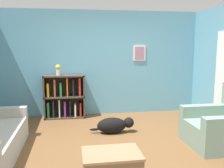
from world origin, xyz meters
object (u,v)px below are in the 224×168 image
dog (114,125)px  vase (58,69)px  recliner_chair (223,126)px  bookshelf (64,97)px

dog → vase: bearing=131.6°
recliner_chair → dog: recliner_chair is taller
bookshelf → vase: vase is taller
dog → vase: (-1.13, 1.27, 1.02)m
recliner_chair → vase: bearing=143.1°
bookshelf → vase: bearing=-171.3°
vase → dog: bearing=-48.4°
dog → vase: size_ratio=3.55×
bookshelf → vase: size_ratio=4.12×
recliner_chair → vase: vase is taller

